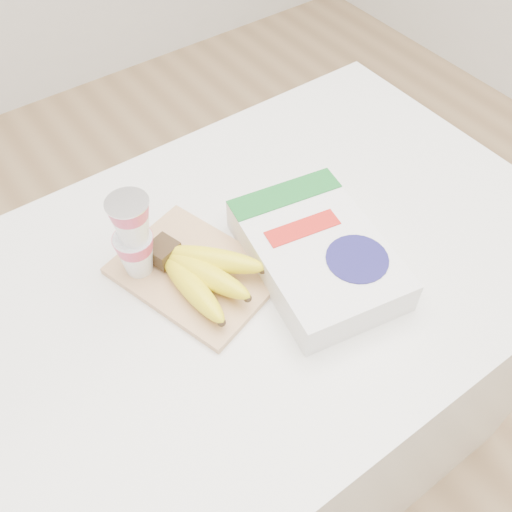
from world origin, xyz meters
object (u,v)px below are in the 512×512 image
(cutting_board, at_px, (195,273))
(bananas, at_px, (201,272))
(yogurt_stack, at_px, (133,235))
(cereal_box, at_px, (317,254))
(table, at_px, (260,376))

(cutting_board, bearing_deg, bananas, -113.65)
(yogurt_stack, bearing_deg, cereal_box, -32.66)
(yogurt_stack, bearing_deg, bananas, -50.58)
(table, height_order, cutting_board, cutting_board)
(table, height_order, bananas, bananas)
(table, height_order, cereal_box, cereal_box)
(yogurt_stack, relative_size, cereal_box, 0.48)
(cutting_board, xyz_separation_m, bananas, (-0.00, -0.03, 0.03))
(yogurt_stack, xyz_separation_m, cereal_box, (0.26, -0.16, -0.07))
(table, bearing_deg, cereal_box, -41.26)
(bananas, distance_m, yogurt_stack, 0.13)
(cutting_board, relative_size, yogurt_stack, 1.64)
(table, xyz_separation_m, cutting_board, (-0.11, 0.04, 0.44))
(bananas, bearing_deg, yogurt_stack, 129.42)
(cutting_board, relative_size, cereal_box, 0.79)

